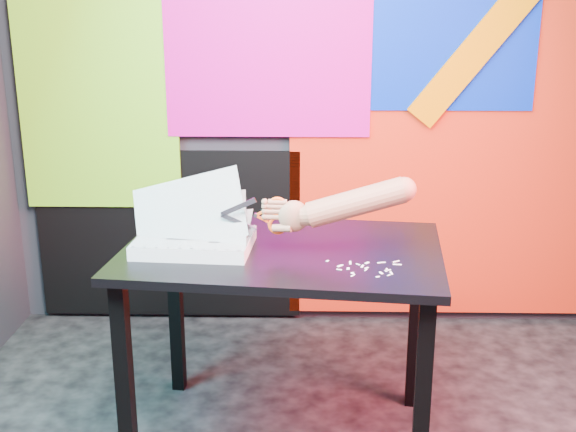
{
  "coord_description": "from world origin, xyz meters",
  "views": [
    {
      "loc": [
        -0.09,
        -1.92,
        1.57
      ],
      "look_at": [
        -0.14,
        0.41,
        0.87
      ],
      "focal_mm": 45.0,
      "sensor_mm": 36.0,
      "label": 1
    }
  ],
  "objects": [
    {
      "name": "scissors",
      "position": [
        -0.18,
        0.38,
        0.88
      ],
      "size": [
        0.23,
        0.02,
        0.13
      ],
      "rotation": [
        0.0,
        0.0,
        -0.07
      ],
      "color": "silver",
      "rests_on": "printout_stack"
    },
    {
      "name": "printout_stack",
      "position": [
        -0.46,
        0.41,
        0.78
      ],
      "size": [
        0.43,
        0.31,
        0.29
      ],
      "rotation": [
        0.0,
        0.0,
        -0.07
      ],
      "color": "silver",
      "rests_on": "work_table"
    },
    {
      "name": "hand_forearm",
      "position": [
        0.05,
        0.36,
        0.92
      ],
      "size": [
        0.49,
        0.11,
        0.2
      ],
      "rotation": [
        0.0,
        0.0,
        -0.07
      ],
      "color": "#965C3A",
      "rests_on": "work_table"
    },
    {
      "name": "paper_clippings",
      "position": [
        0.13,
        0.24,
        0.75
      ],
      "size": [
        0.24,
        0.15,
        0.0
      ],
      "color": "white",
      "rests_on": "work_table"
    },
    {
      "name": "backdrop",
      "position": [
        0.06,
        1.46,
        0.96
      ],
      "size": [
        2.88,
        0.05,
        2.08
      ],
      "color": "red",
      "rests_on": "ground"
    },
    {
      "name": "room",
      "position": [
        0.0,
        0.0,
        1.35
      ],
      "size": [
        3.01,
        3.01,
        2.71
      ],
      "color": "black",
      "rests_on": "ground"
    },
    {
      "name": "work_table",
      "position": [
        -0.16,
        0.43,
        0.65
      ],
      "size": [
        1.16,
        0.84,
        0.75
      ],
      "rotation": [
        0.0,
        0.0,
        -0.11
      ],
      "color": "black",
      "rests_on": "ground"
    }
  ]
}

